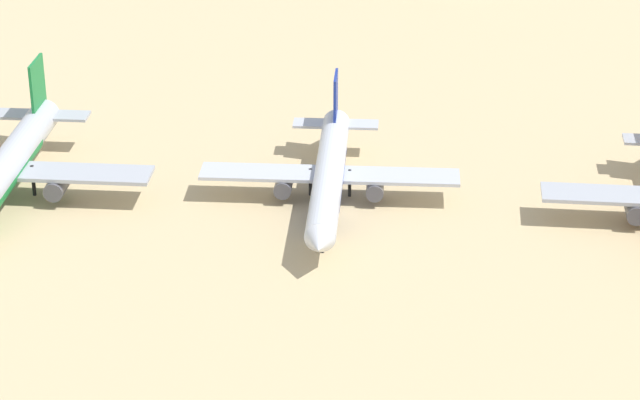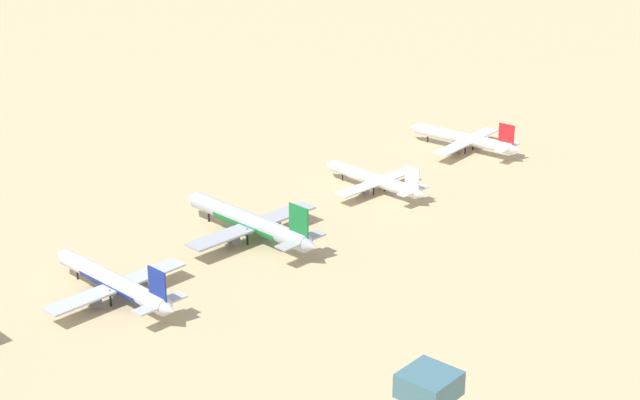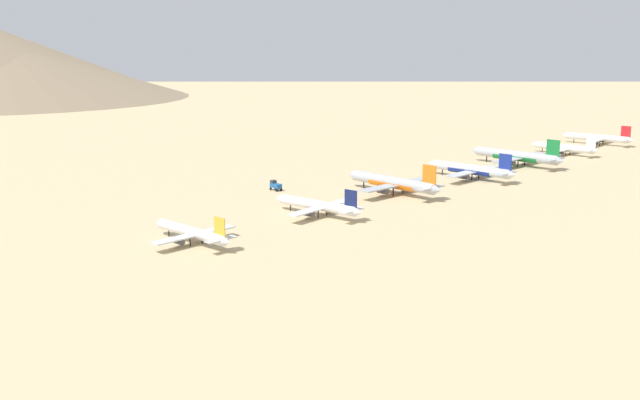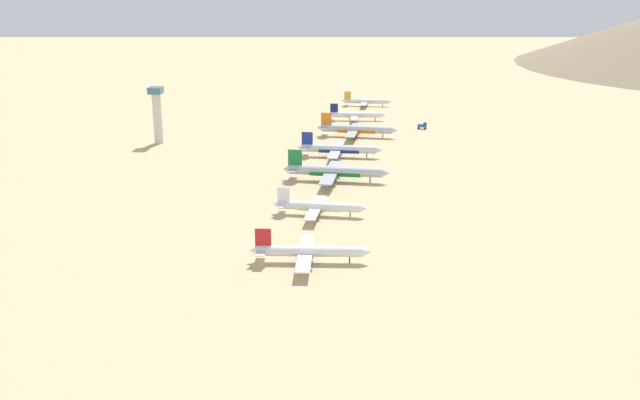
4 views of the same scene
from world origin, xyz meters
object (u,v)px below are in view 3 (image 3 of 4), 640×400
Objects in this scene: parked_jet_2 at (517,156)px; parked_jet_4 at (393,183)px; parked_jet_3 at (471,170)px; service_truck at (275,185)px; parked_jet_0 at (598,138)px; parked_jet_5 at (318,206)px; parked_jet_1 at (565,148)px; parked_jet_6 at (192,232)px.

parked_jet_2 is 1.05× the size of parked_jet_4.
parked_jet_3 is at bearing -99.01° from parked_jet_4.
parked_jet_2 reaches higher than service_truck.
parked_jet_0 is 0.87× the size of parked_jet_4.
parked_jet_3 is (-0.56, 43.73, -0.50)m from parked_jet_2.
parked_jet_4 is at bearing -87.94° from parked_jet_5.
parked_jet_1 is 1.01× the size of parked_jet_5.
parked_jet_1 is (-0.56, 47.02, -0.31)m from parked_jet_0.
parked_jet_4 is (10.13, 137.44, 0.86)m from parked_jet_1.
parked_jet_6 is (13.35, 280.82, -0.52)m from parked_jet_0.
parked_jet_5 is (-1.66, 46.18, -0.84)m from parked_jet_4.
parked_jet_4 is (6.82, 90.26, -0.22)m from parked_jet_2.
parked_jet_6 is 6.33× the size of service_truck.
parked_jet_0 is 0.82× the size of parked_jet_2.
parked_jet_0 is at bearing -92.97° from parked_jet_4.
parked_jet_4 reaches higher than parked_jet_3.
parked_jet_4 is (9.57, 184.45, 0.55)m from parked_jet_0.
parked_jet_4 is at bearing 85.68° from parked_jet_2.
parked_jet_4 is 96.44m from parked_jet_6.
parked_jet_0 is at bearing -92.72° from parked_jet_6.
parked_jet_0 is 230.77m from parked_jet_5.
parked_jet_0 is 281.13m from parked_jet_6.
parked_jet_0 is 94.24m from parked_jet_2.
parked_jet_5 is at bearing 87.36° from parked_jet_1.
service_truck is at bearing 32.26° from parked_jet_4.
parked_jet_3 is at bearing -94.46° from parked_jet_6.
parked_jet_3 reaches higher than parked_jet_5.
parked_jet_2 is 136.54m from parked_jet_5.
parked_jet_4 reaches higher than parked_jet_1.
parked_jet_1 is 234.21m from parked_jet_6.
parked_jet_4 reaches higher than parked_jet_5.
parked_jet_6 is at bearing 116.37° from service_truck.
parked_jet_4 is at bearing -147.74° from service_truck.
parked_jet_1 is at bearing 90.69° from parked_jet_0.
parked_jet_5 is 1.07× the size of parked_jet_6.
service_truck is (39.27, 24.79, -2.38)m from parked_jet_4.
parked_jet_4 is at bearing 85.78° from parked_jet_1.
parked_jet_3 is 7.91× the size of service_truck.
parked_jet_0 is at bearing -103.14° from service_truck.
parked_jet_0 is 1.07× the size of parked_jet_1.
parked_jet_6 is (10.60, 186.62, -1.29)m from parked_jet_2.
parked_jet_4 is at bearing 87.03° from parked_jet_0.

